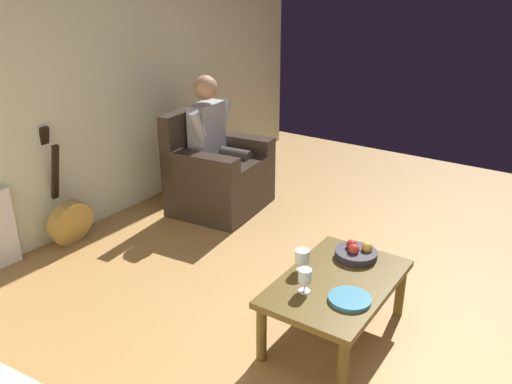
% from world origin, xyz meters
% --- Properties ---
extents(ground_plane, '(6.91, 6.91, 0.00)m').
position_xyz_m(ground_plane, '(0.00, 0.00, 0.00)').
color(ground_plane, '#A97C44').
extents(wall_back, '(6.16, 0.06, 2.73)m').
position_xyz_m(wall_back, '(0.00, -2.78, 1.37)').
color(wall_back, beige).
rests_on(wall_back, ground).
extents(armchair, '(0.92, 0.82, 0.95)m').
position_xyz_m(armchair, '(-0.85, -2.04, 0.33)').
color(armchair, '#31261D').
rests_on(armchair, ground).
extents(person_seated, '(0.64, 0.57, 1.25)m').
position_xyz_m(person_seated, '(-0.85, -2.03, 0.68)').
color(person_seated, '#9C9CA4').
rests_on(person_seated, ground).
extents(coffee_table, '(0.97, 0.61, 0.40)m').
position_xyz_m(coffee_table, '(0.28, -0.24, 0.34)').
color(coffee_table, '#544019').
rests_on(coffee_table, ground).
extents(guitar, '(0.38, 0.30, 0.98)m').
position_xyz_m(guitar, '(0.42, -2.58, 0.22)').
color(guitar, '#AB863B').
rests_on(guitar, ground).
extents(wine_glass_near, '(0.08, 0.08, 0.14)m').
position_xyz_m(wine_glass_near, '(0.49, -0.34, 0.49)').
color(wine_glass_near, silver).
rests_on(wine_glass_near, coffee_table).
extents(wine_glass_far, '(0.09, 0.09, 0.14)m').
position_xyz_m(wine_glass_far, '(0.31, -0.47, 0.49)').
color(wine_glass_far, silver).
rests_on(wine_glass_far, coffee_table).
extents(fruit_bowl, '(0.27, 0.27, 0.11)m').
position_xyz_m(fruit_bowl, '(-0.03, -0.26, 0.43)').
color(fruit_bowl, '#2C2830').
rests_on(fruit_bowl, coffee_table).
extents(decorative_dish, '(0.24, 0.24, 0.02)m').
position_xyz_m(decorative_dish, '(0.43, -0.09, 0.41)').
color(decorative_dish, teal).
rests_on(decorative_dish, coffee_table).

